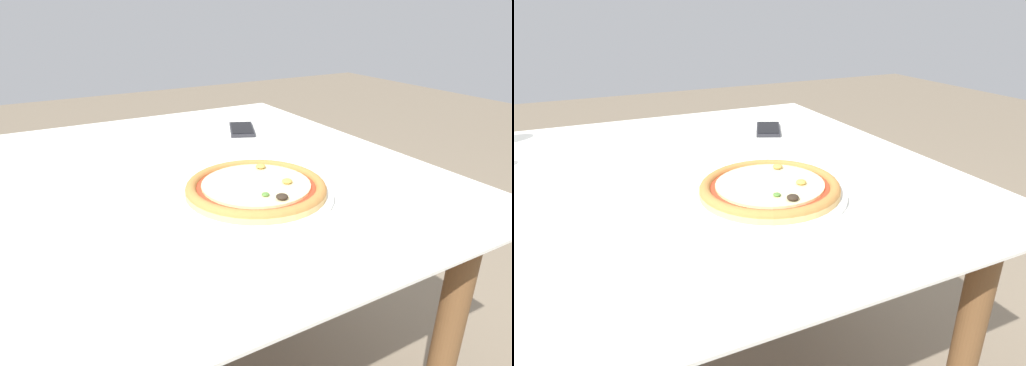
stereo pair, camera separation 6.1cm
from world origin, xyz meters
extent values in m
cube|color=brown|center=(0.00, 0.00, 0.72)|extent=(1.15, 1.01, 0.04)
cube|color=silver|center=(0.00, 0.00, 0.75)|extent=(1.25, 1.11, 0.01)
cylinder|color=brown|center=(0.52, 0.44, 0.35)|extent=(0.06, 0.06, 0.71)
cylinder|color=white|center=(0.17, -0.20, 0.75)|extent=(0.31, 0.31, 0.01)
cylinder|color=#E0B26B|center=(0.17, -0.20, 0.76)|extent=(0.28, 0.28, 0.01)
torus|color=#B27538|center=(0.17, -0.20, 0.77)|extent=(0.28, 0.28, 0.02)
cylinder|color=#BC381E|center=(0.17, -0.20, 0.77)|extent=(0.23, 0.23, 0.00)
cylinder|color=beige|center=(0.17, -0.20, 0.78)|extent=(0.21, 0.21, 0.00)
ellipsoid|color=#4C7A33|center=(0.15, -0.26, 0.78)|extent=(0.01, 0.01, 0.01)
ellipsoid|color=#BC9342|center=(0.22, -0.14, 0.78)|extent=(0.02, 0.02, 0.01)
ellipsoid|color=#BC9342|center=(0.22, -0.23, 0.78)|extent=(0.02, 0.02, 0.01)
ellipsoid|color=#2D2319|center=(0.17, -0.29, 0.78)|extent=(0.02, 0.02, 0.01)
cube|color=#232328|center=(0.37, 0.24, 0.75)|extent=(0.12, 0.16, 0.01)
cube|color=black|center=(0.37, 0.24, 0.76)|extent=(0.11, 0.14, 0.00)
cube|color=silver|center=(0.44, -0.11, 0.75)|extent=(0.16, 0.13, 0.01)
camera|label=1|loc=(-0.21, -0.87, 1.10)|focal=30.00mm
camera|label=2|loc=(-0.16, -0.90, 1.10)|focal=30.00mm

